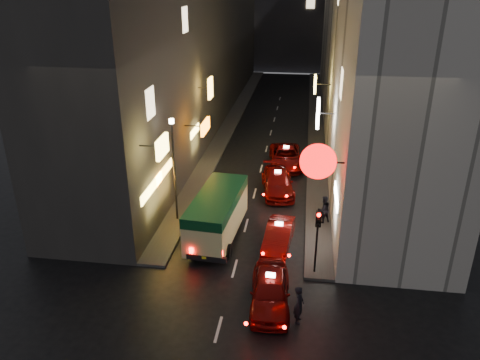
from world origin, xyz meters
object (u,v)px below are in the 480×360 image
at_px(minibus, 217,211).
at_px(pedestrian_crossing, 299,302).
at_px(taxi_near, 270,288).
at_px(traffic_light, 318,228).
at_px(lamp_post, 174,164).

bearing_deg(minibus, pedestrian_crossing, -53.87).
bearing_deg(minibus, taxi_near, -58.05).
relative_size(pedestrian_crossing, traffic_light, 0.57).
height_order(traffic_light, lamp_post, lamp_post).
xyz_separation_m(taxi_near, pedestrian_crossing, (1.30, -0.98, 0.14)).
bearing_deg(lamp_post, traffic_light, -28.91).
bearing_deg(traffic_light, pedestrian_crossing, -101.34).
distance_m(traffic_light, lamp_post, 9.42).
xyz_separation_m(taxi_near, traffic_light, (2.00, 2.51, 1.82)).
distance_m(taxi_near, lamp_post, 9.81).
relative_size(minibus, lamp_post, 1.02).
height_order(minibus, lamp_post, lamp_post).
bearing_deg(traffic_light, minibus, 151.27).
distance_m(pedestrian_crossing, lamp_post, 11.31).
bearing_deg(lamp_post, minibus, -29.26).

